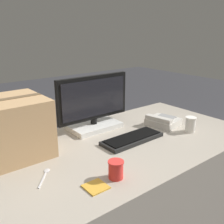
# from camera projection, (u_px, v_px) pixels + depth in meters

# --- Properties ---
(office_desk) EXTENTS (1.80, 0.90, 0.74)m
(office_desk) POSITION_uv_depth(u_px,v_px,m) (115.00, 197.00, 1.67)
(office_desk) COLOR #A89E8E
(office_desk) RESTS_ON ground_plane
(monitor) EXTENTS (0.54, 0.23, 0.36)m
(monitor) POSITION_uv_depth(u_px,v_px,m) (94.00, 107.00, 1.76)
(monitor) COLOR white
(monitor) RESTS_ON office_desk
(keyboard) EXTENTS (0.40, 0.16, 0.03)m
(keyboard) POSITION_uv_depth(u_px,v_px,m) (132.00, 139.00, 1.60)
(keyboard) COLOR black
(keyboard) RESTS_ON office_desk
(desk_phone) EXTENTS (0.22, 0.24, 0.08)m
(desk_phone) POSITION_uv_depth(u_px,v_px,m) (163.00, 121.00, 1.85)
(desk_phone) COLOR beige
(desk_phone) RESTS_ON office_desk
(paper_cup_left) EXTENTS (0.07, 0.07, 0.09)m
(paper_cup_left) POSITION_uv_depth(u_px,v_px,m) (116.00, 169.00, 1.19)
(paper_cup_left) COLOR red
(paper_cup_left) RESTS_ON office_desk
(paper_cup_right) EXTENTS (0.07, 0.07, 0.10)m
(paper_cup_right) POSITION_uv_depth(u_px,v_px,m) (190.00, 124.00, 1.73)
(paper_cup_right) COLOR white
(paper_cup_right) RESTS_ON office_desk
(spoon) EXTENTS (0.12, 0.14, 0.00)m
(spoon) POSITION_uv_depth(u_px,v_px,m) (45.00, 174.00, 1.23)
(spoon) COLOR silver
(spoon) RESTS_ON office_desk
(cardboard_box) EXTENTS (0.32, 0.35, 0.32)m
(cardboard_box) POSITION_uv_depth(u_px,v_px,m) (15.00, 127.00, 1.39)
(cardboard_box) COLOR tan
(cardboard_box) RESTS_ON office_desk
(sticky_note_pad) EXTENTS (0.09, 0.09, 0.01)m
(sticky_note_pad) POSITION_uv_depth(u_px,v_px,m) (96.00, 187.00, 1.13)
(sticky_note_pad) COLOR gold
(sticky_note_pad) RESTS_ON office_desk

